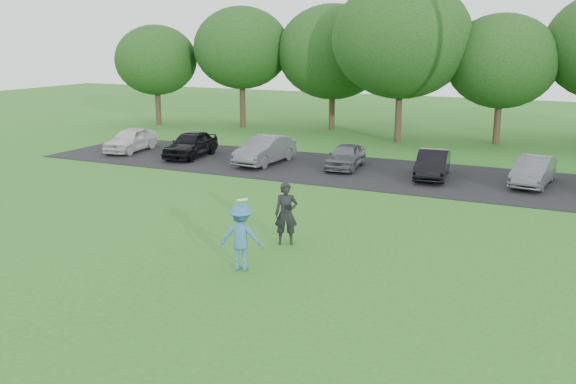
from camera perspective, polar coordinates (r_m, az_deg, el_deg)
name	(u,v)px	position (r m, az deg, el deg)	size (l,w,h in m)	color
ground	(225,275)	(15.58, -5.61, -7.40)	(100.00, 100.00, 0.00)	#266B1E
parking_lot	(386,174)	(27.09, 8.70, 1.62)	(32.00, 6.50, 0.03)	black
frisbee_player	(241,237)	(15.69, -4.19, -3.98)	(1.21, 0.89, 1.86)	teal
camera_bystander	(286,214)	(17.53, -0.17, -1.94)	(0.75, 0.64, 1.73)	black
parked_cars	(388,160)	(26.90, 8.86, 2.85)	(27.76, 4.23, 1.25)	silver
tree_row	(473,50)	(35.70, 16.08, 12.03)	(42.39, 9.85, 8.64)	#38281C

